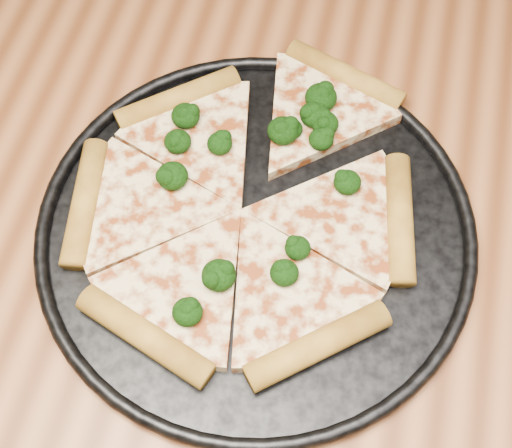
# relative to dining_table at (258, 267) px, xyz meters

# --- Properties ---
(ground) EXTENTS (4.00, 4.00, 0.00)m
(ground) POSITION_rel_dining_table_xyz_m (0.00, 0.00, -0.66)
(ground) COLOR olive
(ground) RESTS_ON ground
(dining_table) EXTENTS (1.20, 0.90, 0.75)m
(dining_table) POSITION_rel_dining_table_xyz_m (0.00, 0.00, 0.00)
(dining_table) COLOR brown
(dining_table) RESTS_ON ground
(pizza_pan) EXTENTS (0.37, 0.37, 0.02)m
(pizza_pan) POSITION_rel_dining_table_xyz_m (0.00, -0.01, 0.10)
(pizza_pan) COLOR black
(pizza_pan) RESTS_ON dining_table
(pizza) EXTENTS (0.31, 0.35, 0.02)m
(pizza) POSITION_rel_dining_table_xyz_m (-0.01, 0.01, 0.11)
(pizza) COLOR #DFC088
(pizza) RESTS_ON pizza_pan
(broccoli_florets) EXTENTS (0.18, 0.26, 0.02)m
(broccoli_florets) POSITION_rel_dining_table_xyz_m (-0.01, 0.04, 0.12)
(broccoli_florets) COLOR black
(broccoli_florets) RESTS_ON pizza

